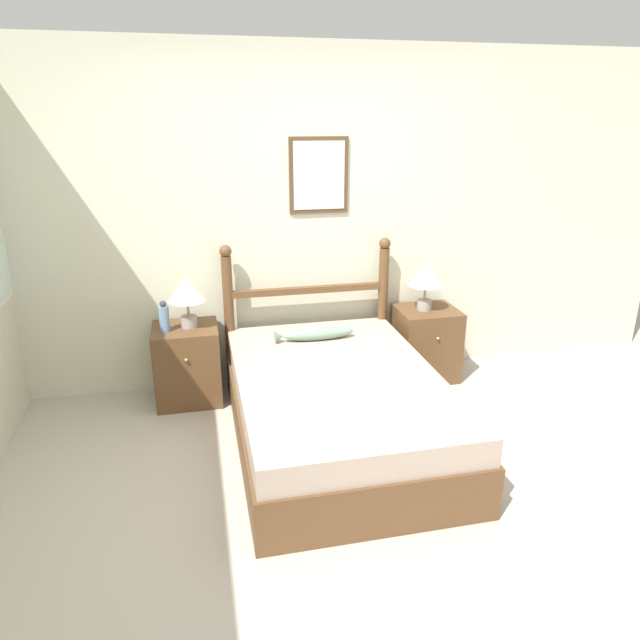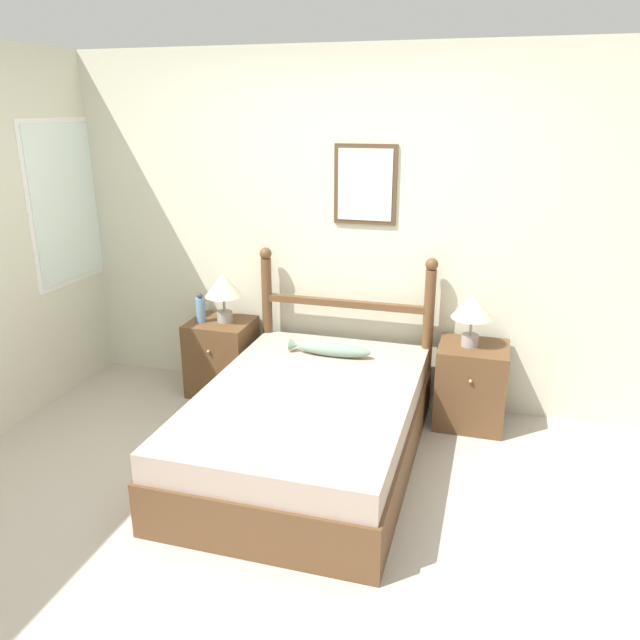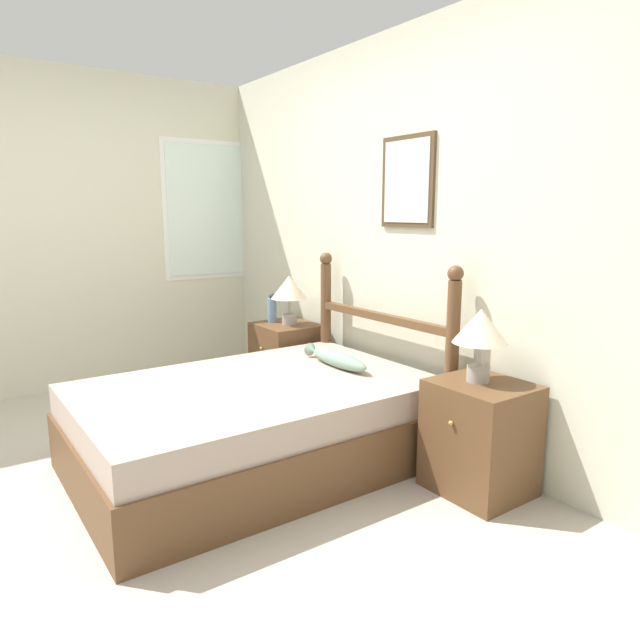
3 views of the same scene
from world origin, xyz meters
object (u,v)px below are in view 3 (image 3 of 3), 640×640
at_px(nightstand_left, 287,360).
at_px(fish_pillow, 337,359).
at_px(nightstand_right, 480,437).
at_px(table_lamp_left, 289,290).
at_px(table_lamp_right, 481,330).
at_px(bed, 255,424).
at_px(bottle, 272,309).

xyz_separation_m(nightstand_left, fish_pillow, (0.94, -0.21, 0.24)).
xyz_separation_m(nightstand_right, fish_pillow, (-0.96, -0.21, 0.24)).
relative_size(nightstand_right, table_lamp_left, 1.54).
distance_m(nightstand_right, table_lamp_right, 0.56).
distance_m(bed, nightstand_left, 1.25).
height_order(nightstand_left, bottle, bottle).
xyz_separation_m(nightstand_right, bottle, (-2.03, -0.05, 0.40)).
xyz_separation_m(table_lamp_left, fish_pillow, (0.90, -0.22, -0.32)).
bearing_deg(bottle, table_lamp_right, 1.41).
bearing_deg(bed, table_lamp_left, 138.43).
bearing_deg(fish_pillow, table_lamp_right, 12.66).
height_order(nightstand_right, table_lamp_left, table_lamp_left).
relative_size(table_lamp_right, bottle, 1.64).
bearing_deg(nightstand_right, table_lamp_right, -178.43).
bearing_deg(bed, table_lamp_right, 41.21).
height_order(nightstand_left, table_lamp_left, table_lamp_left).
bearing_deg(table_lamp_right, table_lamp_left, 179.79).
bearing_deg(fish_pillow, bottle, 171.49).
bearing_deg(nightstand_right, bottle, -178.59).
relative_size(nightstand_left, fish_pillow, 1.00).
xyz_separation_m(bed, table_lamp_left, (-0.91, 0.81, 0.62)).
bearing_deg(nightstand_right, table_lamp_left, 179.82).
bearing_deg(nightstand_left, bottle, -159.25).
height_order(bottle, fish_pillow, bottle).
bearing_deg(nightstand_left, bed, -40.23).
xyz_separation_m(bed, table_lamp_right, (0.92, 0.80, 0.62)).
distance_m(nightstand_left, nightstand_right, 1.90).
relative_size(table_lamp_left, bottle, 1.64).
relative_size(bed, table_lamp_right, 5.17).
height_order(table_lamp_left, bottle, table_lamp_left).
xyz_separation_m(nightstand_left, table_lamp_left, (0.04, 0.01, 0.56)).
relative_size(bed, nightstand_right, 3.35).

